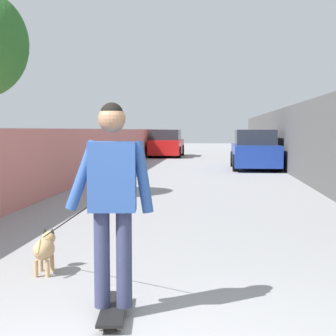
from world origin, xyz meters
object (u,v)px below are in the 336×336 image
Objects in this scene: skateboard at (113,309)px; person_skateboarder at (112,189)px; dog at (45,248)px; car_near at (255,151)px; car_far at (167,144)px.

skateboard is 0.49× the size of person_skateboarder.
person_skateboarder is 1.71m from dog.
car_far is at bearing 26.34° from car_near.
person_skateboarder reaches higher than car_near.
car_far is (24.43, 1.91, 0.65)m from skateboard.
car_near is at bearing -13.02° from dog.
car_far reaches higher than dog.
skateboard is 0.99m from person_skateboarder.
person_skateboarder reaches higher than skateboard.
person_skateboarder is 24.51m from car_far.
skateboard is 0.57× the size of dog.
dog is 0.34× the size of car_far.
dog is (1.16, 0.98, 0.21)m from skateboard.
dog is at bearing 40.24° from person_skateboarder.
car_far is (8.69, 4.30, 0.00)m from car_near.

